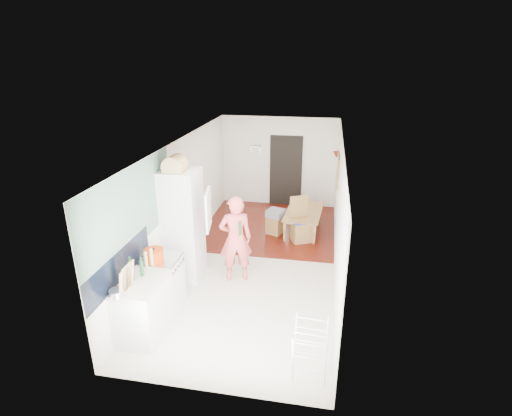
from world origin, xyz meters
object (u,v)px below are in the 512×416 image
(person, at_px, (235,231))
(dining_chair, at_px, (302,220))
(stool, at_px, (275,225))
(drying_rack, at_px, (310,353))
(dining_table, at_px, (304,223))

(person, bearing_deg, dining_chair, -138.23)
(person, distance_m, stool, 2.36)
(stool, bearing_deg, drying_rack, -76.61)
(stool, relative_size, drying_rack, 0.52)
(drying_rack, bearing_deg, dining_chair, 99.66)
(dining_table, height_order, dining_chair, dining_chair)
(dining_chair, relative_size, drying_rack, 1.21)
(dining_chair, height_order, stool, dining_chair)
(dining_table, distance_m, stool, 0.73)
(person, xyz_separation_m, dining_table, (1.15, 2.43, -0.77))
(dining_chair, relative_size, stool, 2.31)
(person, bearing_deg, drying_rack, 105.24)
(stool, bearing_deg, dining_table, 19.58)
(stool, height_order, drying_rack, drying_rack)
(person, bearing_deg, dining_table, -133.35)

